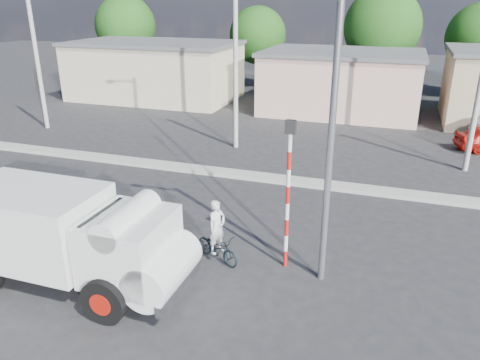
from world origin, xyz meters
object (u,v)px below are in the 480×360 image
(truck, at_px, (72,236))
(streetlight, at_px, (327,102))
(bicycle, at_px, (217,247))
(traffic_pole, at_px, (288,183))
(cyclist, at_px, (217,236))

(truck, distance_m, streetlight, 7.42)
(bicycle, height_order, traffic_pole, traffic_pole)
(truck, xyz_separation_m, cyclist, (3.17, 2.37, -0.64))
(cyclist, height_order, streetlight, streetlight)
(bicycle, distance_m, traffic_pole, 2.95)
(traffic_pole, bearing_deg, truck, -152.11)
(truck, relative_size, traffic_pole, 1.47)
(cyclist, xyz_separation_m, streetlight, (2.92, 0.05, 4.14))
(truck, height_order, bicycle, truck)
(bicycle, distance_m, cyclist, 0.38)
(truck, bearing_deg, traffic_pole, 27.97)
(streetlight, bearing_deg, bicycle, -178.95)
(truck, height_order, streetlight, streetlight)
(cyclist, height_order, traffic_pole, traffic_pole)
(bicycle, relative_size, cyclist, 1.01)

